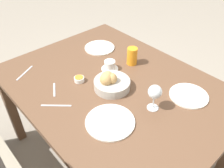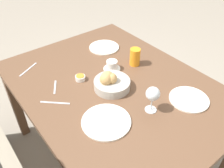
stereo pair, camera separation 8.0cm
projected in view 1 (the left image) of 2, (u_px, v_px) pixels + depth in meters
ground_plane at (114, 153)px, 1.93m from camera, size 10.00×10.00×0.00m
dining_table at (114, 94)px, 1.53m from camera, size 1.41×1.06×0.72m
bread_basket at (111, 82)px, 1.42m from camera, size 0.22×0.22×0.12m
plate_near_left at (189, 96)px, 1.38m from camera, size 0.23×0.23×0.01m
plate_near_right at (100, 48)px, 1.82m from camera, size 0.23×0.23×0.01m
plate_far_center at (110, 122)px, 1.22m from camera, size 0.26×0.26×0.01m
juice_glass at (132, 56)px, 1.62m from camera, size 0.07×0.07×0.12m
wine_glass at (155, 93)px, 1.24m from camera, size 0.08×0.08×0.16m
coffee_cup at (110, 66)px, 1.58m from camera, size 0.11×0.11×0.06m
jam_bowl_honey at (79, 79)px, 1.49m from camera, size 0.06×0.06×0.03m
fork_silver at (25, 73)px, 1.57m from camera, size 0.09×0.15×0.00m
knife_silver at (56, 106)px, 1.32m from camera, size 0.12×0.13×0.00m
spoon_coffee at (54, 90)px, 1.43m from camera, size 0.12×0.07×0.00m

